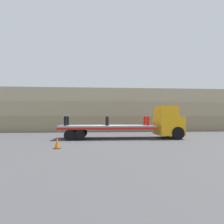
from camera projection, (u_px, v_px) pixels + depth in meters
name	position (u px, v px, depth m)	size (l,w,h in m)	color
ground_plane	(107.00, 138.00, 16.30)	(120.00, 120.00, 0.00)	#474749
rock_cliff	(104.00, 110.00, 25.41)	(60.00, 3.30, 6.07)	gray
truck_cab	(168.00, 122.00, 16.77)	(2.24, 2.74, 3.03)	orange
flatbed_trailer	(99.00, 128.00, 16.28)	(8.69, 2.65, 1.23)	gray
fire_hydrant_black_near_0	(65.00, 121.00, 15.53)	(0.34, 0.49, 0.88)	black
fire_hydrant_black_far_0	(68.00, 121.00, 16.65)	(0.34, 0.49, 0.88)	black
fire_hydrant_black_near_1	(107.00, 121.00, 15.79)	(0.34, 0.49, 0.88)	black
fire_hydrant_black_far_1	(107.00, 121.00, 16.91)	(0.34, 0.49, 0.88)	black
fire_hydrant_red_near_2	(148.00, 121.00, 16.06)	(0.34, 0.49, 0.88)	red
fire_hydrant_red_far_2	(145.00, 120.00, 17.18)	(0.34, 0.49, 0.88)	red
cargo_strap_rear	(67.00, 116.00, 16.10)	(0.05, 2.76, 0.01)	yellow
cargo_strap_middle	(146.00, 116.00, 16.63)	(0.05, 2.76, 0.01)	yellow
traffic_cone	(57.00, 143.00, 11.13)	(0.42, 0.42, 0.72)	black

